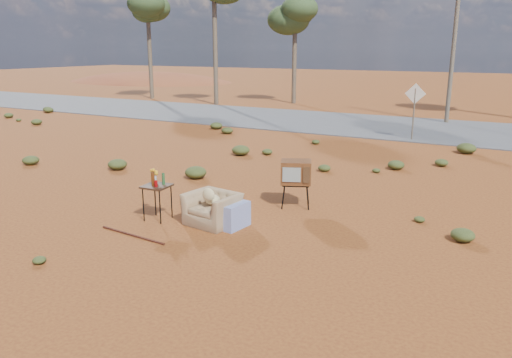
% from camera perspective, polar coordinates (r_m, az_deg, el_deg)
% --- Properties ---
extents(ground, '(140.00, 140.00, 0.00)m').
position_cam_1_polar(ground, '(9.96, -5.52, -5.89)').
color(ground, brown).
rests_on(ground, ground).
extents(highway, '(140.00, 7.00, 0.04)m').
position_cam_1_polar(highway, '(23.57, 15.22, 5.80)').
color(highway, '#565659').
rests_on(highway, ground).
extents(dirt_mound, '(26.00, 18.00, 2.00)m').
position_cam_1_polar(dirt_mound, '(54.71, -12.09, 10.85)').
color(dirt_mound, brown).
rests_on(dirt_mound, ground).
extents(armchair, '(1.25, 0.77, 0.87)m').
position_cam_1_polar(armchair, '(10.15, -4.57, -3.04)').
color(armchair, '#957551').
rests_on(armchair, ground).
extents(tv_unit, '(0.81, 0.74, 1.07)m').
position_cam_1_polar(tv_unit, '(11.19, 4.60, 0.72)').
color(tv_unit, black).
rests_on(tv_unit, ground).
extents(side_table, '(0.55, 0.55, 1.04)m').
position_cam_1_polar(side_table, '(10.56, -11.35, -0.52)').
color(side_table, '#341E12').
rests_on(side_table, ground).
extents(rusty_bar, '(1.65, 0.19, 0.04)m').
position_cam_1_polar(rusty_bar, '(9.92, -13.94, -6.23)').
color(rusty_bar, '#4D1E14').
rests_on(rusty_bar, ground).
extents(road_sign, '(0.78, 0.06, 2.19)m').
position_cam_1_polar(road_sign, '(20.16, 17.68, 8.43)').
color(road_sign, brown).
rests_on(road_sign, ground).
extents(eucalyptus_far_left, '(3.20, 3.20, 7.10)m').
position_cam_1_polar(eucalyptus_far_left, '(36.24, -12.29, 18.36)').
color(eucalyptus_far_left, brown).
rests_on(eucalyptus_far_left, ground).
extents(eucalyptus_near_left, '(3.20, 3.20, 6.60)m').
position_cam_1_polar(eucalyptus_near_left, '(32.58, 4.50, 18.21)').
color(eucalyptus_near_left, brown).
rests_on(eucalyptus_near_left, ground).
extents(utility_pole_center, '(1.40, 0.20, 8.00)m').
position_cam_1_polar(utility_pole_center, '(25.43, 21.78, 15.26)').
color(utility_pole_center, brown).
rests_on(utility_pole_center, ground).
extents(scrub_patch, '(17.49, 8.07, 0.33)m').
position_cam_1_polar(scrub_patch, '(13.97, 1.69, 0.85)').
color(scrub_patch, '#404B20').
rests_on(scrub_patch, ground).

